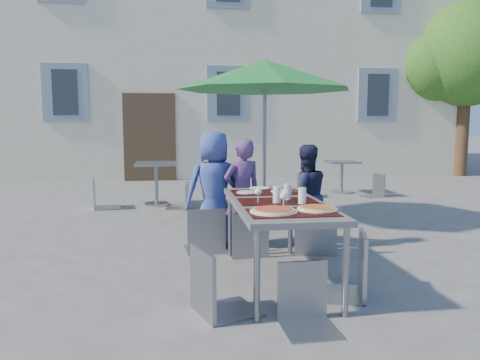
{
  "coord_description": "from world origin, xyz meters",
  "views": [
    {
      "loc": [
        -1.33,
        -4.55,
        1.47
      ],
      "look_at": [
        -0.65,
        0.49,
        0.84
      ],
      "focal_mm": 35.0,
      "sensor_mm": 36.0,
      "label": 1
    }
  ],
  "objects": [
    {
      "name": "ground",
      "position": [
        0.0,
        0.0,
        0.0
      ],
      "size": [
        90.0,
        90.0,
        0.0
      ],
      "primitive_type": "plane",
      "color": "#4D4D50",
      "rests_on": "ground"
    },
    {
      "name": "building",
      "position": [
        -0.0,
        11.5,
        4.85
      ],
      "size": [
        13.6,
        8.2,
        11.1
      ],
      "color": "beige",
      "rests_on": "ground"
    },
    {
      "name": "tree",
      "position": [
        6.55,
        7.54,
        3.25
      ],
      "size": [
        3.6,
        3.0,
        4.7
      ],
      "color": "#48321F",
      "rests_on": "ground"
    },
    {
      "name": "dining_table",
      "position": [
        -0.42,
        -0.41,
        0.7
      ],
      "size": [
        0.8,
        1.85,
        0.76
      ],
      "color": "#403F44",
      "rests_on": "ground"
    },
    {
      "name": "pizza_near_left",
      "position": [
        -0.57,
        -0.93,
        0.77
      ],
      "size": [
        0.38,
        0.38,
        0.03
      ],
      "color": "white",
      "rests_on": "dining_table"
    },
    {
      "name": "pizza_near_right",
      "position": [
        -0.19,
        -0.89,
        0.77
      ],
      "size": [
        0.33,
        0.33,
        0.03
      ],
      "color": "white",
      "rests_on": "dining_table"
    },
    {
      "name": "glassware",
      "position": [
        -0.37,
        -0.5,
        0.83
      ],
      "size": [
        0.44,
        0.45,
        0.15
      ],
      "color": "silver",
      "rests_on": "dining_table"
    },
    {
      "name": "place_settings",
      "position": [
        -0.43,
        0.23,
        0.76
      ],
      "size": [
        0.62,
        0.51,
        0.01
      ],
      "color": "white",
      "rests_on": "dining_table"
    },
    {
      "name": "child_0",
      "position": [
        -0.9,
        0.92,
        0.69
      ],
      "size": [
        0.75,
        0.57,
        1.38
      ],
      "primitive_type": "imported",
      "rotation": [
        0.0,
        0.0,
        3.35
      ],
      "color": "#344591",
      "rests_on": "ground"
    },
    {
      "name": "child_1",
      "position": [
        -0.57,
        0.81,
        0.64
      ],
      "size": [
        0.54,
        0.45,
        1.28
      ],
      "primitive_type": "imported",
      "rotation": [
        0.0,
        0.0,
        3.48
      ],
      "color": "#52336A",
      "rests_on": "ground"
    },
    {
      "name": "child_2",
      "position": [
        0.17,
        0.75,
        0.61
      ],
      "size": [
        0.62,
        0.4,
        1.21
      ],
      "primitive_type": "imported",
      "rotation": [
        0.0,
        0.0,
        3.24
      ],
      "color": "#1A1D3A",
      "rests_on": "ground"
    },
    {
      "name": "chair_0",
      "position": [
        -1.02,
        0.65,
        0.57
      ],
      "size": [
        0.47,
        0.48,
        0.98
      ],
      "color": "gray",
      "rests_on": "ground"
    },
    {
      "name": "chair_1",
      "position": [
        -0.56,
        0.44,
        0.54
      ],
      "size": [
        0.44,
        0.45,
        0.92
      ],
      "color": "gray",
      "rests_on": "ground"
    },
    {
      "name": "chair_2",
      "position": [
        0.2,
        0.45,
        0.62
      ],
      "size": [
        0.55,
        0.55,
        1.05
      ],
      "color": "gray",
      "rests_on": "ground"
    },
    {
      "name": "chair_3",
      "position": [
        -1.05,
        -1.1,
        0.58
      ],
      "size": [
        0.56,
        0.56,
        0.99
      ],
      "color": "gray",
      "rests_on": "ground"
    },
    {
      "name": "chair_4",
      "position": [
        0.11,
        -0.87,
        0.62
      ],
      "size": [
        0.58,
        0.58,
        1.04
      ],
      "color": "#90959B",
      "rests_on": "ground"
    },
    {
      "name": "chair_5",
      "position": [
        -0.41,
        -1.39,
        0.5
      ],
      "size": [
        0.4,
        0.4,
        0.86
      ],
      "color": "gray",
      "rests_on": "ground"
    },
    {
      "name": "patio_umbrella",
      "position": [
        -0.05,
        2.21,
        2.13
      ],
      "size": [
        2.55,
        2.55,
        2.37
      ],
      "color": "#ABADB2",
      "rests_on": "ground"
    },
    {
      "name": "cafe_table_0",
      "position": [
        -1.7,
        3.83,
        0.53
      ],
      "size": [
        0.72,
        0.72,
        0.77
      ],
      "color": "#ABADB2",
      "rests_on": "ground"
    },
    {
      "name": "bg_chair_l_0",
      "position": [
        -2.64,
        3.65,
        0.59
      ],
      "size": [
        0.51,
        0.51,
        1.0
      ],
      "color": "#94999F",
      "rests_on": "ground"
    },
    {
      "name": "bg_chair_r_0",
      "position": [
        -1.25,
        3.45,
        0.48
      ],
      "size": [
        0.42,
        0.41,
        0.84
      ],
      "color": "gray",
      "rests_on": "ground"
    },
    {
      "name": "cafe_table_1",
      "position": [
        2.1,
        4.82,
        0.43
      ],
      "size": [
        0.63,
        0.63,
        0.67
      ],
      "color": "#ABADB2",
      "rests_on": "ground"
    },
    {
      "name": "bg_chair_l_1",
      "position": [
        1.13,
        4.35,
        0.54
      ],
      "size": [
        0.5,
        0.5,
        0.93
      ],
      "color": "gray",
      "rests_on": "ground"
    },
    {
      "name": "bg_chair_r_1",
      "position": [
        2.6,
        4.27,
        0.49
      ],
      "size": [
        0.45,
        0.45,
        0.85
      ],
      "color": "gray",
      "rests_on": "ground"
    }
  ]
}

